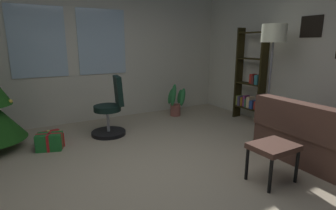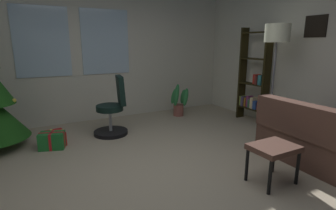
{
  "view_description": "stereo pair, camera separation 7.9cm",
  "coord_description": "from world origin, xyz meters",
  "px_view_note": "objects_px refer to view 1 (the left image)",
  "views": [
    {
      "loc": [
        -1.32,
        -2.41,
        1.49
      ],
      "look_at": [
        0.14,
        0.15,
        0.8
      ],
      "focal_mm": 28.06,
      "sensor_mm": 36.0,
      "label": 1
    },
    {
      "loc": [
        -1.25,
        -2.45,
        1.49
      ],
      "look_at": [
        0.14,
        0.15,
        0.8
      ],
      "focal_mm": 28.06,
      "sensor_mm": 36.0,
      "label": 2
    }
  ],
  "objects_px": {
    "potted_plant": "(176,102)",
    "gift_box_red": "(51,139)",
    "bookshelf": "(250,82)",
    "floor_lamp": "(273,40)",
    "gift_box_green": "(50,142)",
    "office_chair": "(111,112)",
    "footstool": "(273,150)"
  },
  "relations": [
    {
      "from": "potted_plant",
      "to": "gift_box_red",
      "type": "bearing_deg",
      "value": -168.42
    },
    {
      "from": "bookshelf",
      "to": "potted_plant",
      "type": "distance_m",
      "value": 1.52
    },
    {
      "from": "floor_lamp",
      "to": "gift_box_green",
      "type": "bearing_deg",
      "value": 162.73
    },
    {
      "from": "gift_box_red",
      "to": "floor_lamp",
      "type": "distance_m",
      "value": 3.74
    },
    {
      "from": "potted_plant",
      "to": "bookshelf",
      "type": "bearing_deg",
      "value": -42.47
    },
    {
      "from": "bookshelf",
      "to": "gift_box_green",
      "type": "bearing_deg",
      "value": 174.63
    },
    {
      "from": "office_chair",
      "to": "bookshelf",
      "type": "bearing_deg",
      "value": -11.4
    },
    {
      "from": "office_chair",
      "to": "bookshelf",
      "type": "distance_m",
      "value": 2.68
    },
    {
      "from": "gift_box_red",
      "to": "potted_plant",
      "type": "xyz_separation_m",
      "value": [
        2.48,
        0.51,
        0.19
      ]
    },
    {
      "from": "potted_plant",
      "to": "office_chair",
      "type": "bearing_deg",
      "value": -163.6
    },
    {
      "from": "gift_box_green",
      "to": "gift_box_red",
      "type": "bearing_deg",
      "value": 75.86
    },
    {
      "from": "office_chair",
      "to": "gift_box_green",
      "type": "bearing_deg",
      "value": -169.06
    },
    {
      "from": "gift_box_red",
      "to": "bookshelf",
      "type": "relative_size",
      "value": 0.19
    },
    {
      "from": "bookshelf",
      "to": "footstool",
      "type": "bearing_deg",
      "value": -130.39
    },
    {
      "from": "footstool",
      "to": "bookshelf",
      "type": "bearing_deg",
      "value": 49.61
    },
    {
      "from": "floor_lamp",
      "to": "potted_plant",
      "type": "distance_m",
      "value": 2.22
    },
    {
      "from": "bookshelf",
      "to": "potted_plant",
      "type": "height_order",
      "value": "bookshelf"
    },
    {
      "from": "potted_plant",
      "to": "footstool",
      "type": "bearing_deg",
      "value": -99.91
    },
    {
      "from": "gift_box_red",
      "to": "bookshelf",
      "type": "bearing_deg",
      "value": -7.54
    },
    {
      "from": "footstool",
      "to": "floor_lamp",
      "type": "xyz_separation_m",
      "value": [
        1.27,
        1.15,
        1.16
      ]
    },
    {
      "from": "footstool",
      "to": "bookshelf",
      "type": "height_order",
      "value": "bookshelf"
    },
    {
      "from": "potted_plant",
      "to": "floor_lamp",
      "type": "bearing_deg",
      "value": -64.92
    },
    {
      "from": "footstool",
      "to": "floor_lamp",
      "type": "distance_m",
      "value": 2.07
    },
    {
      "from": "gift_box_red",
      "to": "potted_plant",
      "type": "height_order",
      "value": "potted_plant"
    },
    {
      "from": "floor_lamp",
      "to": "potted_plant",
      "type": "relative_size",
      "value": 2.56
    },
    {
      "from": "gift_box_red",
      "to": "footstool",
      "type": "bearing_deg",
      "value": -49.19
    },
    {
      "from": "gift_box_green",
      "to": "office_chair",
      "type": "xyz_separation_m",
      "value": [
        0.98,
        0.19,
        0.26
      ]
    },
    {
      "from": "gift_box_green",
      "to": "office_chair",
      "type": "relative_size",
      "value": 0.4
    },
    {
      "from": "gift_box_red",
      "to": "gift_box_green",
      "type": "bearing_deg",
      "value": -104.14
    },
    {
      "from": "office_chair",
      "to": "floor_lamp",
      "type": "bearing_deg",
      "value": -27.63
    },
    {
      "from": "gift_box_red",
      "to": "floor_lamp",
      "type": "relative_size",
      "value": 0.19
    },
    {
      "from": "footstool",
      "to": "office_chair",
      "type": "relative_size",
      "value": 0.49
    }
  ]
}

